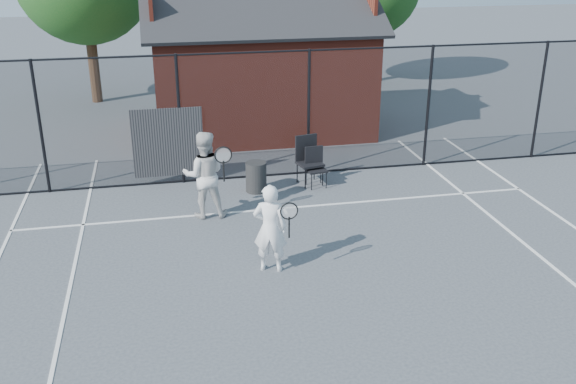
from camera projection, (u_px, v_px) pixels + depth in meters
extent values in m
plane|color=#404349|center=(319.00, 277.00, 10.90)|extent=(80.00, 80.00, 0.00)
cube|color=white|center=(284.00, 208.00, 13.62)|extent=(11.00, 0.06, 0.01)
cube|color=white|center=(49.00, 384.00, 8.30)|extent=(0.06, 18.00, 0.01)
cube|color=white|center=(285.00, 211.00, 13.48)|extent=(0.06, 0.30, 0.01)
cylinder|color=black|center=(40.00, 128.00, 13.93)|extent=(0.07, 0.07, 3.00)
cylinder|color=black|center=(180.00, 120.00, 14.50)|extent=(0.07, 0.07, 3.00)
cylinder|color=black|center=(309.00, 113.00, 15.07)|extent=(0.07, 0.07, 3.00)
cylinder|color=black|center=(428.00, 107.00, 15.63)|extent=(0.07, 0.07, 3.00)
cylinder|color=black|center=(539.00, 101.00, 16.20)|extent=(0.07, 0.07, 3.00)
cylinder|color=black|center=(266.00, 52.00, 14.33)|extent=(22.00, 0.04, 0.04)
cylinder|color=black|center=(268.00, 175.00, 15.43)|extent=(22.00, 0.04, 0.04)
cube|color=black|center=(267.00, 116.00, 14.88)|extent=(22.00, 3.00, 0.01)
cube|color=black|center=(168.00, 143.00, 14.61)|extent=(1.60, 0.04, 1.60)
cube|color=maroon|center=(260.00, 79.00, 18.60)|extent=(6.00, 4.00, 3.00)
cube|color=black|center=(265.00, 11.00, 16.93)|extent=(6.50, 2.36, 1.32)
cube|color=black|center=(253.00, 3.00, 18.75)|extent=(6.50, 2.36, 1.32)
cube|color=maroon|center=(151.00, 9.00, 17.29)|extent=(0.10, 2.80, 1.06)
cube|color=maroon|center=(360.00, 5.00, 18.40)|extent=(0.10, 2.80, 1.06)
cylinder|color=#331E14|center=(94.00, 65.00, 21.84)|extent=(0.36, 0.36, 2.52)
cylinder|color=#331E14|center=(365.00, 54.00, 24.68)|extent=(0.36, 0.36, 2.23)
imported|color=white|center=(270.00, 228.00, 10.86)|extent=(0.66, 0.54, 1.58)
torus|color=black|center=(289.00, 211.00, 10.46)|extent=(0.31, 0.03, 0.31)
cylinder|color=black|center=(289.00, 227.00, 10.57)|extent=(0.03, 0.03, 0.38)
imported|color=silver|center=(204.00, 175.00, 12.94)|extent=(0.91, 0.73, 1.80)
torus|color=black|center=(223.00, 155.00, 12.49)|extent=(0.35, 0.03, 0.35)
cylinder|color=black|center=(224.00, 171.00, 12.62)|extent=(0.03, 0.03, 0.43)
cube|color=black|center=(310.00, 162.00, 14.75)|extent=(0.64, 0.65, 1.11)
cube|color=black|center=(316.00, 168.00, 14.64)|extent=(0.48, 0.49, 0.90)
cylinder|color=black|center=(256.00, 177.00, 14.41)|extent=(0.49, 0.49, 0.69)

